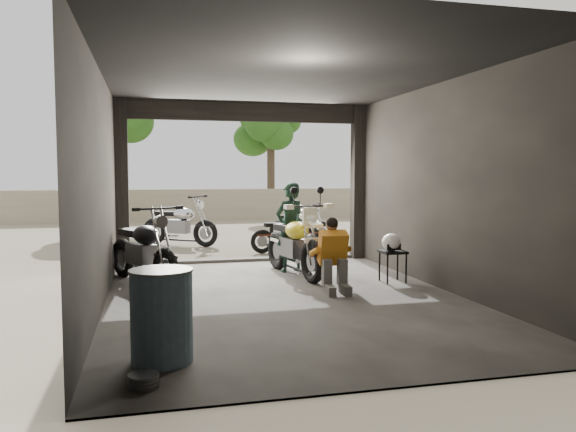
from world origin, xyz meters
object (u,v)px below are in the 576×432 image
outside_bike_a (179,221)px  mechanic (335,257)px  rider (290,228)px  outside_bike_c (300,222)px  stool (393,255)px  helmet (391,242)px  oil_drum (162,317)px  sign_post (394,181)px  left_bike (143,245)px  outside_bike_b (287,230)px  main_bike (294,239)px

outside_bike_a → mechanic: (1.98, -6.22, -0.08)m
rider → outside_bike_c: bearing=-129.3°
rider → stool: bearing=113.9°
outside_bike_c → mechanic: 6.52m
helmet → rider: bearing=128.2°
oil_drum → sign_post: (5.50, 6.88, 1.17)m
left_bike → rider: (2.59, 0.44, 0.18)m
left_bike → outside_bike_b: bearing=16.3°
main_bike → oil_drum: size_ratio=2.19×
outside_bike_b → oil_drum: bearing=152.0°
outside_bike_c → mechanic: size_ratio=1.36×
left_bike → outside_bike_b: (3.17, 3.01, -0.14)m
main_bike → helmet: bearing=-45.5°
main_bike → stool: size_ratio=3.65×
outside_bike_a → helmet: bearing=-115.9°
outside_bike_b → outside_bike_c: outside_bike_b is taller
sign_post → main_bike: bearing=-150.0°
outside_bike_b → stool: size_ratio=2.79×
outside_bike_c → sign_post: 2.96m
outside_bike_a → outside_bike_b: outside_bike_a is taller
main_bike → outside_bike_b: main_bike is taller
outside_bike_c → stool: (-0.03, -5.91, -0.04)m
outside_bike_a → mechanic: 6.53m
main_bike → oil_drum: bearing=-129.6°
mechanic → outside_bike_a: bearing=112.1°
left_bike → mechanic: left_bike is taller
main_bike → left_bike: size_ratio=1.03×
left_bike → outside_bike_b: 4.38m
main_bike → oil_drum: 4.72m
stool → sign_post: (1.73, 3.76, 1.15)m
main_bike → stool: main_bike is taller
outside_bike_c → helmet: bearing=-152.1°
outside_bike_a → outside_bike_c: bearing=-50.9°
outside_bike_a → rider: 4.70m
rider → oil_drum: (-2.37, -4.48, -0.37)m
main_bike → outside_bike_a: bearing=100.1°
oil_drum → helmet: bearing=39.6°
outside_bike_b → oil_drum: (-2.95, -7.06, -0.06)m
outside_bike_b → oil_drum: 7.65m
helmet → sign_post: size_ratio=0.13×
rider → helmet: rider is taller
main_bike → mechanic: bearing=-89.9°
outside_bike_b → sign_post: sign_post is taller
oil_drum → sign_post: bearing=51.3°
helmet → left_bike: bearing=160.4°
rider → mechanic: (0.22, -1.86, -0.28)m
helmet → stool: bearing=27.2°
outside_bike_b → stool: 4.02m
outside_bike_a → outside_bike_c: outside_bike_a is taller
stool → oil_drum: size_ratio=0.60×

